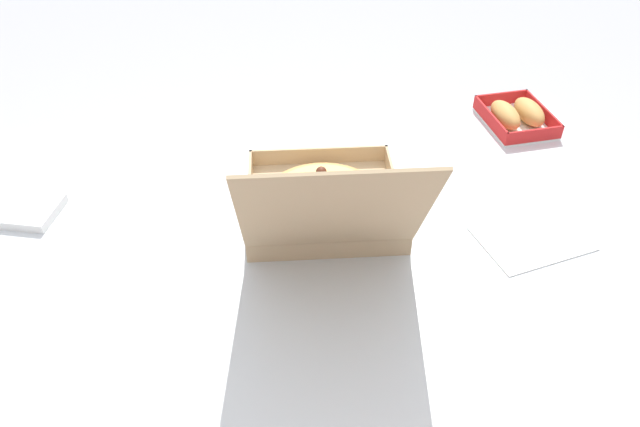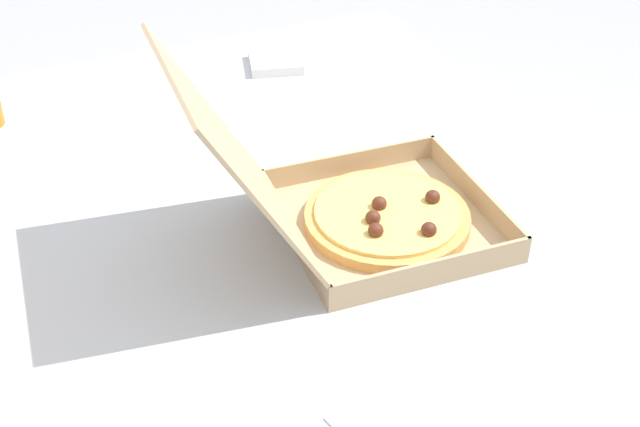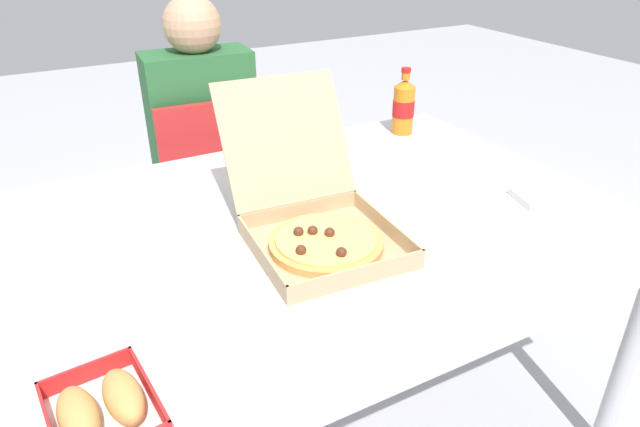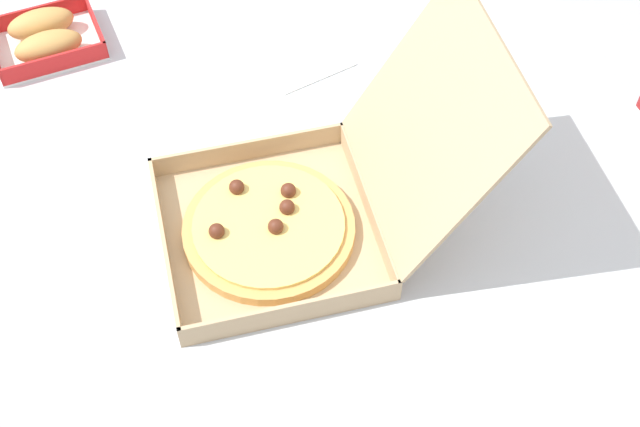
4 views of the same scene
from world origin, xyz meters
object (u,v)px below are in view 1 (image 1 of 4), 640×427
Objects in this scene: bread_side_box at (517,115)px; napkin_pile at (31,211)px; paper_menu at (532,238)px; pizza_box_open at (326,203)px.

bread_side_box reaches higher than napkin_pile.
napkin_pile is at bearing -25.02° from paper_menu.
napkin_pile is at bearing 10.60° from bread_side_box.
bread_side_box is at bearing -120.46° from paper_menu.
pizza_box_open is at bearing -28.45° from paper_menu.
paper_menu is (-0.40, 0.11, -0.05)m from pizza_box_open.
paper_menu is (0.13, 0.42, -0.02)m from bread_side_box.
bread_side_box is 1.85× the size of napkin_pile.
bread_side_box reaches higher than paper_menu.
pizza_box_open reaches higher than bread_side_box.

